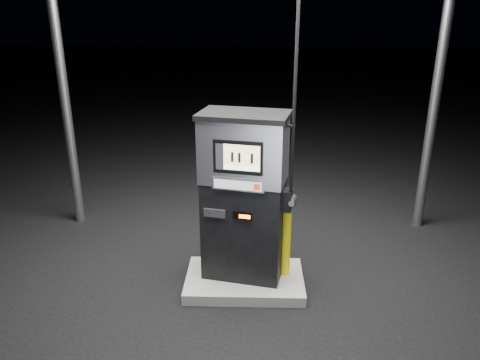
{
  "coord_description": "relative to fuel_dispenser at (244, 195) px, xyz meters",
  "views": [
    {
      "loc": [
        0.11,
        -5.54,
        3.63
      ],
      "look_at": [
        -0.06,
        0.0,
        1.56
      ],
      "focal_mm": 35.0,
      "sensor_mm": 36.0,
      "label": 1
    }
  ],
  "objects": [
    {
      "name": "bollard_left",
      "position": [
        -0.54,
        0.07,
        -0.72
      ],
      "size": [
        0.15,
        0.15,
        0.87
      ],
      "primitive_type": "cylinder",
      "rotation": [
        0.0,
        0.0,
        -0.42
      ],
      "color": "#FFF20E",
      "rests_on": "pump_island"
    },
    {
      "name": "pump_island",
      "position": [
        0.01,
        -0.1,
        -1.23
      ],
      "size": [
        1.6,
        1.0,
        0.15
      ],
      "primitive_type": "cube",
      "color": "slate",
      "rests_on": "ground"
    },
    {
      "name": "fuel_dispenser",
      "position": [
        0.0,
        0.0,
        0.0
      ],
      "size": [
        1.3,
        0.88,
        4.67
      ],
      "rotation": [
        0.0,
        0.0,
        -0.21
      ],
      "color": "black",
      "rests_on": "pump_island"
    },
    {
      "name": "ground",
      "position": [
        0.01,
        -0.1,
        -1.31
      ],
      "size": [
        80.0,
        80.0,
        0.0
      ],
      "primitive_type": "plane",
      "color": "black",
      "rests_on": "ground"
    },
    {
      "name": "bollard_right",
      "position": [
        0.56,
        0.01,
        -0.64
      ],
      "size": [
        0.15,
        0.15,
        1.02
      ],
      "primitive_type": "cylinder",
      "rotation": [
        0.0,
        0.0,
        -0.13
      ],
      "color": "#FFF20E",
      "rests_on": "pump_island"
    }
  ]
}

